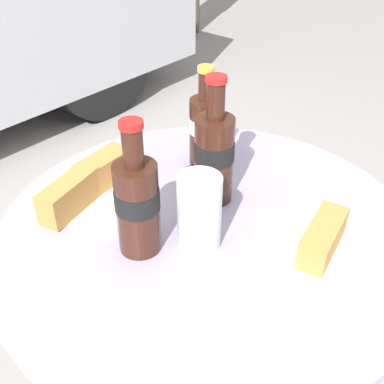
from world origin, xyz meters
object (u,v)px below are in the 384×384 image
at_px(cola_bottle_left, 137,203).
at_px(lunch_plate_near, 323,250).
at_px(cola_bottle_center, 205,127).
at_px(lunch_plate_far, 88,191).
at_px(bistro_table, 206,287).
at_px(drinking_glass, 199,215).
at_px(cola_bottle_right, 214,154).

xyz_separation_m(cola_bottle_left, lunch_plate_near, (0.17, -0.24, -0.07)).
bearing_deg(cola_bottle_center, lunch_plate_far, 164.20).
relative_size(bistro_table, cola_bottle_center, 3.67).
xyz_separation_m(bistro_table, cola_bottle_center, (0.15, 0.14, 0.24)).
bearing_deg(cola_bottle_left, lunch_plate_far, 81.23).
height_order(bistro_table, drinking_glass, drinking_glass).
bearing_deg(bistro_table, cola_bottle_center, 41.36).
xyz_separation_m(cola_bottle_left, drinking_glass, (0.07, -0.07, -0.03)).
bearing_deg(drinking_glass, cola_bottle_center, 37.63).
bearing_deg(cola_bottle_center, cola_bottle_left, -161.59).
distance_m(drinking_glass, lunch_plate_near, 0.20).
distance_m(lunch_plate_near, lunch_plate_far, 0.42).
xyz_separation_m(drinking_glass, lunch_plate_far, (-0.04, 0.23, -0.03)).
distance_m(cola_bottle_center, drinking_glass, 0.26).
height_order(cola_bottle_left, lunch_plate_near, cola_bottle_left).
relative_size(bistro_table, lunch_plate_near, 3.24).
xyz_separation_m(cola_bottle_center, drinking_glass, (-0.20, -0.16, -0.02)).
distance_m(cola_bottle_right, drinking_glass, 0.14).
bearing_deg(cola_bottle_center, cola_bottle_right, -133.28).
relative_size(drinking_glass, lunch_plate_near, 0.55).
bearing_deg(lunch_plate_far, cola_bottle_center, -15.80).
bearing_deg(bistro_table, drinking_glass, -156.57).
xyz_separation_m(cola_bottle_right, cola_bottle_center, (0.09, 0.09, -0.01)).
distance_m(bistro_table, cola_bottle_right, 0.26).
bearing_deg(cola_bottle_right, bistro_table, -147.41).
relative_size(cola_bottle_right, lunch_plate_near, 1.02).
bearing_deg(bistro_table, lunch_plate_near, -74.78).
distance_m(cola_bottle_left, lunch_plate_near, 0.30).
xyz_separation_m(bistro_table, cola_bottle_left, (-0.12, 0.04, 0.25)).
relative_size(cola_bottle_left, lunch_plate_near, 0.98).
bearing_deg(cola_bottle_center, lunch_plate_near, -107.29).
xyz_separation_m(cola_bottle_right, lunch_plate_near, (-0.01, -0.23, -0.08)).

